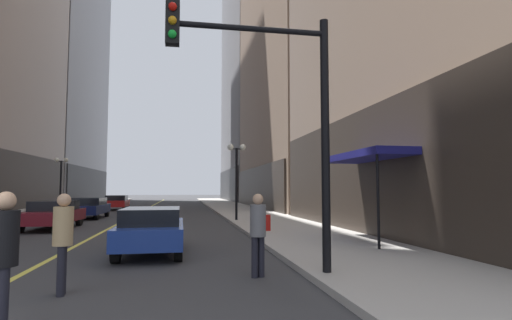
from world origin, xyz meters
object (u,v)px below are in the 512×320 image
(car_navy, at_px, (89,207))
(pedestrian_in_tan_trench, at_px, (63,235))
(traffic_light_near_right, at_px, (277,99))
(street_lamp_right_mid, at_px, (237,165))
(pedestrian_in_grey_suit, at_px, (258,228))
(fire_hydrant_right, at_px, (267,225))
(car_maroon, at_px, (53,213))
(car_red, at_px, (116,202))
(pedestrian_in_black_coat, at_px, (4,251))
(car_blue, at_px, (152,229))
(street_lamp_left_far, at_px, (61,172))

(car_navy, bearing_deg, pedestrian_in_tan_trench, -78.87)
(traffic_light_near_right, distance_m, street_lamp_right_mid, 14.54)
(pedestrian_in_grey_suit, distance_m, fire_hydrant_right, 8.19)
(car_maroon, xyz_separation_m, pedestrian_in_tan_trench, (3.95, -12.76, 0.32))
(fire_hydrant_right, bearing_deg, car_red, 113.36)
(pedestrian_in_black_coat, height_order, fire_hydrant_right, pedestrian_in_black_coat)
(car_blue, distance_m, car_maroon, 9.80)
(car_blue, bearing_deg, car_maroon, 121.70)
(car_blue, distance_m, traffic_light_near_right, 5.79)
(pedestrian_in_tan_trench, distance_m, fire_hydrant_right, 10.37)
(car_navy, xyz_separation_m, traffic_light_near_right, (7.88, -19.43, 3.02))
(car_red, height_order, pedestrian_in_black_coat, pedestrian_in_black_coat)
(pedestrian_in_tan_trench, height_order, street_lamp_right_mid, street_lamp_right_mid)
(car_blue, height_order, pedestrian_in_grey_suit, pedestrian_in_grey_suit)
(pedestrian_in_tan_trench, bearing_deg, street_lamp_right_mid, 71.26)
(car_maroon, relative_size, pedestrian_in_black_coat, 2.62)
(car_navy, bearing_deg, car_blue, -71.65)
(street_lamp_left_far, height_order, street_lamp_right_mid, same)
(street_lamp_left_far, bearing_deg, car_maroon, -75.27)
(car_navy, xyz_separation_m, street_lamp_right_mid, (8.93, -4.94, 2.54))
(car_navy, bearing_deg, car_maroon, -90.47)
(car_navy, height_order, pedestrian_in_tan_trench, pedestrian_in_tan_trench)
(car_maroon, height_order, pedestrian_in_black_coat, pedestrian_in_black_coat)
(car_blue, xyz_separation_m, car_navy, (-5.09, 15.35, 0.00))
(car_navy, bearing_deg, pedestrian_in_black_coat, -80.23)
(car_red, bearing_deg, car_maroon, -90.19)
(car_maroon, xyz_separation_m, car_navy, (0.06, 7.01, 0.00))
(pedestrian_in_grey_suit, relative_size, traffic_light_near_right, 0.31)
(pedestrian_in_black_coat, xyz_separation_m, fire_hydrant_right, (5.67, 10.81, -0.68))
(car_maroon, distance_m, pedestrian_in_tan_trench, 13.36)
(car_blue, bearing_deg, traffic_light_near_right, -55.69)
(pedestrian_in_black_coat, bearing_deg, car_blue, 78.38)
(car_navy, distance_m, pedestrian_in_black_coat, 22.16)
(pedestrian_in_grey_suit, distance_m, pedestrian_in_tan_trench, 3.76)
(traffic_light_near_right, height_order, fire_hydrant_right, traffic_light_near_right)
(pedestrian_in_tan_trench, xyz_separation_m, traffic_light_near_right, (3.99, 0.34, 2.70))
(pedestrian_in_grey_suit, bearing_deg, traffic_light_near_right, -55.48)
(street_lamp_right_mid, bearing_deg, pedestrian_in_black_coat, -107.00)
(car_navy, bearing_deg, car_red, 89.99)
(pedestrian_in_black_coat, relative_size, pedestrian_in_tan_trench, 1.03)
(pedestrian_in_black_coat, bearing_deg, fire_hydrant_right, 62.34)
(car_red, height_order, pedestrian_in_grey_suit, pedestrian_in_grey_suit)
(car_red, relative_size, traffic_light_near_right, 0.75)
(pedestrian_in_tan_trench, bearing_deg, traffic_light_near_right, 4.91)
(street_lamp_left_far, bearing_deg, car_navy, -62.70)
(pedestrian_in_grey_suit, bearing_deg, car_red, 104.25)
(car_blue, bearing_deg, street_lamp_left_far, 111.42)
(car_maroon, bearing_deg, street_lamp_right_mid, 13.00)
(car_navy, relative_size, pedestrian_in_black_coat, 2.49)
(car_navy, distance_m, pedestrian_in_grey_suit, 20.42)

